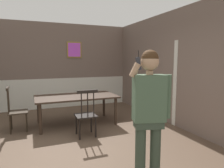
% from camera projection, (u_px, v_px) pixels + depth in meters
% --- Properties ---
extents(ground_plane, '(7.58, 7.58, 0.00)m').
position_uv_depth(ground_plane, '(75.00, 148.00, 3.75)').
color(ground_plane, brown).
extents(room_back_partition, '(5.29, 0.17, 2.84)m').
position_uv_depth(room_back_partition, '(52.00, 68.00, 6.75)').
color(room_back_partition, '#756056').
rests_on(room_back_partition, ground_plane).
extents(room_right_partition, '(0.13, 6.89, 2.84)m').
position_uv_depth(room_right_partition, '(189.00, 69.00, 4.58)').
color(room_right_partition, '#756056').
rests_on(room_right_partition, ground_plane).
extents(dining_table, '(1.99, 1.06, 0.73)m').
position_uv_depth(dining_table, '(76.00, 99.00, 5.09)').
color(dining_table, '#38281E').
rests_on(dining_table, ground_plane).
extents(chair_near_window, '(0.43, 0.43, 1.02)m').
position_uv_depth(chair_near_window, '(86.00, 114.00, 4.26)').
color(chair_near_window, black).
rests_on(chair_near_window, ground_plane).
extents(chair_by_doorway, '(0.42, 0.42, 1.03)m').
position_uv_depth(chair_by_doorway, '(16.00, 111.00, 4.58)').
color(chair_by_doorway, '#2D2319').
rests_on(chair_by_doorway, ground_plane).
extents(person_figure, '(0.55, 0.33, 1.76)m').
position_uv_depth(person_figure, '(149.00, 107.00, 2.60)').
color(person_figure, '#3A493A').
rests_on(person_figure, ground_plane).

